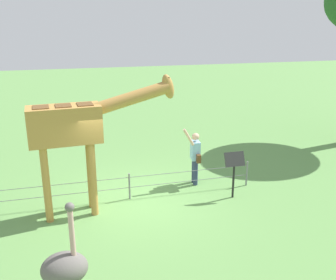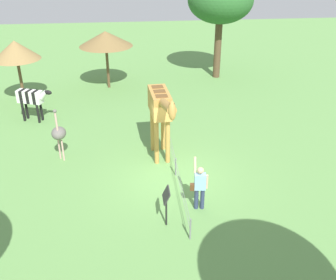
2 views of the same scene
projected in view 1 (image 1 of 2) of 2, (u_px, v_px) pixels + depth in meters
ground_plane at (131, 201)px, 10.40m from camera, size 60.00×60.00×0.00m
giraffe at (78, 129)px, 9.17m from camera, size 3.67×0.82×3.46m
visitor at (195, 155)px, 11.25m from camera, size 0.57×0.59×1.78m
ostrich at (65, 269)px, 5.72m from camera, size 0.70×0.56×2.25m
info_sign at (234, 165)px, 10.35m from camera, size 0.56×0.21×1.32m
wire_fence at (129, 185)px, 10.43m from camera, size 7.05×0.05×0.75m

